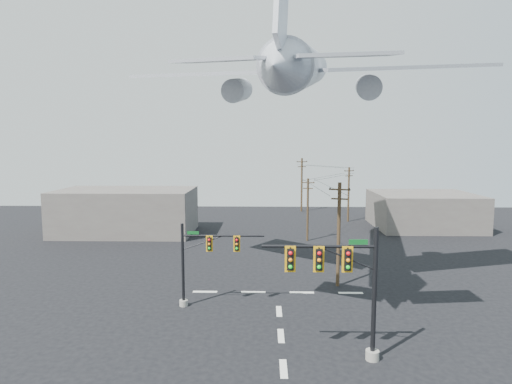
{
  "coord_description": "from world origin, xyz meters",
  "views": [
    {
      "loc": [
        -0.99,
        -22.05,
        12.22
      ],
      "look_at": [
        -1.61,
        5.0,
        9.13
      ],
      "focal_mm": 30.0,
      "sensor_mm": 36.0,
      "label": 1
    }
  ],
  "objects_px": {
    "utility_pole_a": "(339,232)",
    "utility_pole_d": "(302,184)",
    "signal_mast_near": "(347,287)",
    "utility_pole_c": "(349,193)",
    "signal_mast_far": "(200,262)",
    "utility_pole_b": "(308,208)",
    "airliner": "(301,68)"
  },
  "relations": [
    {
      "from": "signal_mast_near",
      "to": "signal_mast_far",
      "type": "distance_m",
      "value": 12.24
    },
    {
      "from": "signal_mast_near",
      "to": "utility_pole_d",
      "type": "bearing_deg",
      "value": 87.93
    },
    {
      "from": "utility_pole_a",
      "to": "utility_pole_d",
      "type": "relative_size",
      "value": 0.93
    },
    {
      "from": "signal_mast_near",
      "to": "utility_pole_a",
      "type": "distance_m",
      "value": 12.84
    },
    {
      "from": "signal_mast_near",
      "to": "utility_pole_d",
      "type": "height_order",
      "value": "utility_pole_d"
    },
    {
      "from": "utility_pole_a",
      "to": "signal_mast_far",
      "type": "bearing_deg",
      "value": -140.11
    },
    {
      "from": "utility_pole_a",
      "to": "utility_pole_d",
      "type": "xyz_separation_m",
      "value": [
        0.23,
        40.5,
        0.35
      ]
    },
    {
      "from": "utility_pole_c",
      "to": "utility_pole_d",
      "type": "height_order",
      "value": "utility_pole_d"
    },
    {
      "from": "signal_mast_far",
      "to": "utility_pole_b",
      "type": "bearing_deg",
      "value": 65.37
    },
    {
      "from": "utility_pole_d",
      "to": "signal_mast_far",
      "type": "bearing_deg",
      "value": -119.11
    },
    {
      "from": "signal_mast_far",
      "to": "utility_pole_a",
      "type": "xyz_separation_m",
      "value": [
        11.06,
        4.89,
        1.27
      ]
    },
    {
      "from": "signal_mast_far",
      "to": "utility_pole_c",
      "type": "xyz_separation_m",
      "value": [
        17.78,
        35.57,
        1.07
      ]
    },
    {
      "from": "signal_mast_near",
      "to": "utility_pole_c",
      "type": "height_order",
      "value": "utility_pole_c"
    },
    {
      "from": "signal_mast_far",
      "to": "utility_pole_b",
      "type": "height_order",
      "value": "utility_pole_b"
    },
    {
      "from": "utility_pole_b",
      "to": "utility_pole_c",
      "type": "relative_size",
      "value": 0.92
    },
    {
      "from": "utility_pole_c",
      "to": "airliner",
      "type": "xyz_separation_m",
      "value": [
        -9.93,
        -29.09,
        14.12
      ]
    },
    {
      "from": "signal_mast_near",
      "to": "airliner",
      "type": "relative_size",
      "value": 0.23
    },
    {
      "from": "utility_pole_b",
      "to": "utility_pole_d",
      "type": "height_order",
      "value": "utility_pole_d"
    },
    {
      "from": "utility_pole_c",
      "to": "airliner",
      "type": "bearing_deg",
      "value": -133.32
    },
    {
      "from": "signal_mast_far",
      "to": "utility_pole_d",
      "type": "xyz_separation_m",
      "value": [
        11.29,
        45.39,
        1.62
      ]
    },
    {
      "from": "airliner",
      "to": "signal_mast_far",
      "type": "bearing_deg",
      "value": 139.23
    },
    {
      "from": "signal_mast_near",
      "to": "utility_pole_a",
      "type": "xyz_separation_m",
      "value": [
        1.7,
        12.73,
        0.39
      ]
    },
    {
      "from": "utility_pole_b",
      "to": "utility_pole_d",
      "type": "xyz_separation_m",
      "value": [
        1.18,
        23.34,
        0.91
      ]
    },
    {
      "from": "signal_mast_far",
      "to": "utility_pole_a",
      "type": "height_order",
      "value": "utility_pole_a"
    },
    {
      "from": "utility_pole_a",
      "to": "airliner",
      "type": "xyz_separation_m",
      "value": [
        -3.2,
        1.59,
        13.92
      ]
    },
    {
      "from": "signal_mast_near",
      "to": "utility_pole_b",
      "type": "relative_size",
      "value": 0.97
    },
    {
      "from": "utility_pole_a",
      "to": "utility_pole_c",
      "type": "distance_m",
      "value": 31.41
    },
    {
      "from": "utility_pole_a",
      "to": "airliner",
      "type": "bearing_deg",
      "value": 169.66
    },
    {
      "from": "signal_mast_near",
      "to": "utility_pole_c",
      "type": "distance_m",
      "value": 44.21
    },
    {
      "from": "utility_pole_b",
      "to": "utility_pole_c",
      "type": "xyz_separation_m",
      "value": [
        7.68,
        13.52,
        0.35
      ]
    },
    {
      "from": "signal_mast_near",
      "to": "airliner",
      "type": "distance_m",
      "value": 20.29
    },
    {
      "from": "utility_pole_a",
      "to": "utility_pole_b",
      "type": "bearing_deg",
      "value": 109.24
    }
  ]
}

